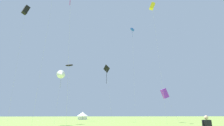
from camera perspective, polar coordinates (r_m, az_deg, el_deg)
name	(u,v)px	position (r m, az deg, el deg)	size (l,w,h in m)	color
kite_black_box	(26,10)	(48.81, -23.63, 13.79)	(1.85, 3.32, 25.15)	black
kite_purple_box	(165,93)	(50.67, 14.96, -8.49)	(3.37, 2.34, 8.05)	purple
kite_blue_parafoil	(132,30)	(50.37, 5.89, 9.47)	(1.79, 2.18, 22.80)	blue
kite_yellow_box	(152,7)	(44.37, 11.54, 15.68)	(1.54, 2.31, 24.89)	yellow
kite_white_delta	(61,74)	(42.73, -14.43, -3.20)	(2.15, 2.33, 10.95)	white
kite_black_parafoil	(69,65)	(64.72, -12.23, -0.65)	(2.88, 2.87, 17.51)	black
kite_black_diamond	(107,70)	(54.99, -1.57, -1.95)	(2.17, 3.13, 15.32)	black
festival_tent_center	(83,115)	(75.93, -8.49, -14.73)	(4.12, 4.12, 2.67)	white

